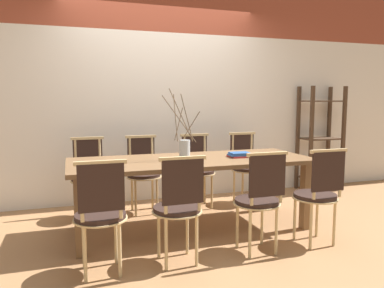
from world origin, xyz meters
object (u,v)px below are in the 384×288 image
object	(u,v)px
dining_table	(192,168)
chair_far_center	(197,167)
shelving_rack	(320,139)
chair_near_center	(260,197)
book_stack	(240,155)
vase_centerpiece	(184,147)

from	to	relation	value
dining_table	chair_far_center	xyz separation A→B (m)	(0.32, 0.76, -0.14)
chair_far_center	shelving_rack	size ratio (longest dim) A/B	0.59
chair_near_center	book_stack	world-z (taller)	chair_near_center
vase_centerpiece	book_stack	xyz separation A→B (m)	(0.57, -0.12, -0.09)
vase_centerpiece	book_stack	size ratio (longest dim) A/B	2.75
chair_near_center	vase_centerpiece	bearing A→B (deg)	116.29
dining_table	chair_near_center	xyz separation A→B (m)	(0.36, -0.76, -0.14)
dining_table	shelving_rack	xyz separation A→B (m)	(2.30, 1.03, 0.11)
chair_near_center	chair_far_center	size ratio (longest dim) A/B	1.00
chair_far_center	shelving_rack	bearing A→B (deg)	-172.19
chair_near_center	shelving_rack	bearing A→B (deg)	42.55
chair_near_center	dining_table	bearing A→B (deg)	115.21
chair_near_center	shelving_rack	size ratio (longest dim) A/B	0.59
book_stack	shelving_rack	xyz separation A→B (m)	(1.79, 1.07, -0.00)
chair_near_center	chair_far_center	bearing A→B (deg)	91.39
book_stack	chair_far_center	bearing A→B (deg)	103.63
chair_near_center	chair_far_center	distance (m)	1.51
vase_centerpiece	dining_table	bearing A→B (deg)	-54.28
chair_far_center	shelving_rack	distance (m)	2.01
chair_far_center	chair_near_center	bearing A→B (deg)	91.39
book_stack	shelving_rack	bearing A→B (deg)	30.85
vase_centerpiece	shelving_rack	bearing A→B (deg)	21.97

